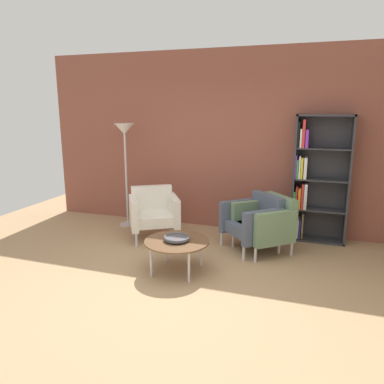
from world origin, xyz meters
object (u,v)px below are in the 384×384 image
at_px(armchair_spare_guest, 254,221).
at_px(floor_lamp_torchiere, 125,141).
at_px(coffee_table_low, 177,243).
at_px(decorative_bowl, 177,238).
at_px(armchair_by_bookshelf, 266,222).
at_px(armchair_corner_red, 154,212).
at_px(bookshelf_tall, 315,181).

distance_m(armchair_spare_guest, floor_lamp_torchiere, 2.51).
height_order(coffee_table_low, decorative_bowl, decorative_bowl).
xyz_separation_m(decorative_bowl, armchair_spare_guest, (0.78, 1.05, -0.02)).
bearing_deg(decorative_bowl, armchair_spare_guest, 53.53).
height_order(armchair_spare_guest, armchair_by_bookshelf, same).
bearing_deg(armchair_corner_red, armchair_by_bookshelf, -31.16).
distance_m(coffee_table_low, armchair_corner_red, 1.30).
distance_m(coffee_table_low, decorative_bowl, 0.06).
distance_m(bookshelf_tall, armchair_corner_red, 2.49).
distance_m(bookshelf_tall, armchair_by_bookshelf, 1.04).
bearing_deg(armchair_spare_guest, floor_lamp_torchiere, -143.84).
height_order(bookshelf_tall, decorative_bowl, bookshelf_tall).
bearing_deg(floor_lamp_torchiere, coffee_table_low, -44.86).
xyz_separation_m(coffee_table_low, decorative_bowl, (0.00, 0.00, 0.06)).
height_order(decorative_bowl, floor_lamp_torchiere, floor_lamp_torchiere).
bearing_deg(bookshelf_tall, floor_lamp_torchiere, -175.14).
bearing_deg(bookshelf_tall, decorative_bowl, -132.06).
xyz_separation_m(coffee_table_low, armchair_corner_red, (-0.78, 1.04, 0.04)).
relative_size(armchair_corner_red, floor_lamp_torchiere, 0.54).
xyz_separation_m(coffee_table_low, armchair_spare_guest, (0.78, 1.05, 0.04)).
relative_size(armchair_spare_guest, armchair_by_bookshelf, 1.00).
height_order(armchair_corner_red, floor_lamp_torchiere, floor_lamp_torchiere).
bearing_deg(bookshelf_tall, armchair_spare_guest, -139.19).
relative_size(armchair_spare_guest, floor_lamp_torchiere, 0.55).
relative_size(coffee_table_low, armchair_by_bookshelf, 0.84).
xyz_separation_m(armchair_spare_guest, floor_lamp_torchiere, (-2.25, 0.41, 1.03)).
bearing_deg(decorative_bowl, floor_lamp_torchiere, 135.14).
distance_m(armchair_corner_red, armchair_by_bookshelf, 1.73).
bearing_deg(armchair_spare_guest, armchair_corner_red, -133.09).
relative_size(coffee_table_low, floor_lamp_torchiere, 0.46).
bearing_deg(armchair_by_bookshelf, armchair_spare_guest, -133.81).
height_order(coffee_table_low, armchair_corner_red, armchair_corner_red).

